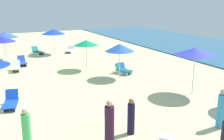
% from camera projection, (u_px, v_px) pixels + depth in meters
% --- Properties ---
extents(umbrella_0, '(1.95, 1.95, 2.35)m').
position_uv_depth(umbrella_0, '(120.00, 48.00, 17.78)').
color(umbrella_0, silver).
rests_on(umbrella_0, ground_plane).
extents(lounge_chair_0_0, '(1.55, 0.83, 0.65)m').
position_uv_depth(lounge_chair_0_0, '(123.00, 70.00, 19.39)').
color(lounge_chair_0_0, silver).
rests_on(lounge_chair_0_0, ground_plane).
extents(lounge_chair_0_1, '(1.36, 1.09, 0.71)m').
position_uv_depth(lounge_chair_0_1, '(123.00, 70.00, 19.17)').
color(lounge_chair_0_1, silver).
rests_on(lounge_chair_0_1, ground_plane).
extents(umbrella_1, '(2.28, 2.28, 2.46)m').
position_uv_depth(umbrella_1, '(5.00, 35.00, 23.39)').
color(umbrella_1, silver).
rests_on(umbrella_1, ground_plane).
extents(umbrella_2, '(1.82, 1.82, 2.27)m').
position_uv_depth(umbrella_2, '(86.00, 43.00, 19.94)').
color(umbrella_2, silver).
rests_on(umbrella_2, ground_plane).
extents(umbrella_3, '(2.26, 2.26, 2.44)m').
position_uv_depth(umbrella_3, '(53.00, 32.00, 25.69)').
color(umbrella_3, silver).
rests_on(umbrella_3, ground_plane).
extents(lounge_chair_3_0, '(1.61, 1.07, 0.71)m').
position_uv_depth(lounge_chair_3_0, '(38.00, 52.00, 26.15)').
color(lounge_chair_3_0, silver).
rests_on(lounge_chair_3_0, ground_plane).
extents(lounge_chair_3_1, '(1.44, 1.27, 0.62)m').
position_uv_depth(lounge_chair_3_1, '(70.00, 50.00, 26.91)').
color(lounge_chair_3_1, silver).
rests_on(lounge_chair_3_1, ground_plane).
extents(umbrella_4, '(2.26, 2.26, 2.66)m').
position_uv_depth(umbrella_4, '(195.00, 51.00, 14.52)').
color(umbrella_4, silver).
rests_on(umbrella_4, ground_plane).
extents(lounge_chair_5_0, '(1.57, 0.97, 0.73)m').
position_uv_depth(lounge_chair_5_0, '(11.00, 102.00, 13.28)').
color(lounge_chair_5_0, silver).
rests_on(lounge_chair_5_0, ground_plane).
extents(umbrella_7, '(1.83, 1.83, 2.50)m').
position_uv_depth(umbrella_7, '(3.00, 39.00, 20.09)').
color(umbrella_7, silver).
rests_on(umbrella_7, ground_plane).
extents(lounge_chair_7_0, '(1.35, 0.81, 0.74)m').
position_uv_depth(lounge_chair_7_0, '(16.00, 67.00, 19.90)').
color(lounge_chair_7_0, silver).
rests_on(lounge_chair_7_0, ground_plane).
extents(lounge_chair_7_1, '(1.32, 0.64, 0.74)m').
position_uv_depth(lounge_chair_7_1, '(22.00, 62.00, 21.62)').
color(lounge_chair_7_1, silver).
rests_on(lounge_chair_7_1, ground_plane).
extents(beachgoer_0, '(0.44, 0.44, 1.69)m').
position_uv_depth(beachgoer_0, '(221.00, 110.00, 10.99)').
color(beachgoer_0, '#3488C2').
rests_on(beachgoer_0, ground_plane).
extents(beachgoer_2, '(0.41, 0.41, 1.49)m').
position_uv_depth(beachgoer_2, '(131.00, 117.00, 10.50)').
color(beachgoer_2, '#191232').
rests_on(beachgoer_2, ground_plane).
extents(beachgoer_3, '(0.44, 0.44, 1.54)m').
position_uv_depth(beachgoer_3, '(27.00, 130.00, 9.45)').
color(beachgoer_3, '#43B562').
rests_on(beachgoer_3, ground_plane).
extents(beachgoer_4, '(0.47, 0.47, 1.71)m').
position_uv_depth(beachgoer_4, '(109.00, 124.00, 9.75)').
color(beachgoer_4, '#2F1630').
rests_on(beachgoer_4, ground_plane).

